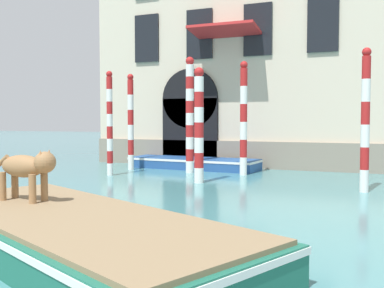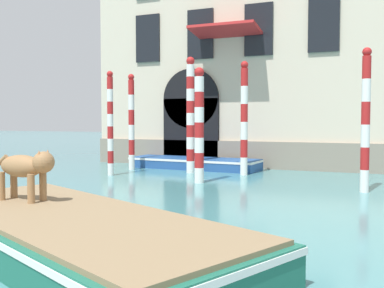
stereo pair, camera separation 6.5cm
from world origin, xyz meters
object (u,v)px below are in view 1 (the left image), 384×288
object	(u,v)px
mooring_pole_4	(365,120)
mooring_pole_5	(190,115)
dog_on_deck	(27,167)
mooring_pole_0	(199,125)
mooring_pole_3	(244,118)
boat_moored_near_palazzo	(193,163)
mooring_pole_2	(131,122)
mooring_pole_1	(110,123)
boat_foreground	(72,231)

from	to	relation	value
mooring_pole_4	mooring_pole_5	distance (m)	6.06
dog_on_deck	mooring_pole_5	world-z (taller)	mooring_pole_5
mooring_pole_0	mooring_pole_3	bearing A→B (deg)	73.92
boat_moored_near_palazzo	mooring_pole_0	distance (m)	4.10
dog_on_deck	mooring_pole_2	distance (m)	9.40
mooring_pole_1	mooring_pole_4	bearing A→B (deg)	-3.18
boat_foreground	boat_moored_near_palazzo	xyz separation A→B (m)	(-2.53, 10.47, -0.07)
mooring_pole_5	mooring_pole_2	bearing A→B (deg)	177.51
mooring_pole_3	mooring_pole_5	xyz separation A→B (m)	(-1.87, -0.15, 0.11)
mooring_pole_1	mooring_pole_3	world-z (taller)	mooring_pole_3
boat_foreground	mooring_pole_0	distance (m)	7.20
mooring_pole_0	mooring_pole_1	size ratio (longest dim) A/B	0.97
mooring_pole_0	mooring_pole_1	bearing A→B (deg)	171.80
mooring_pole_3	dog_on_deck	bearing A→B (deg)	-96.37
boat_moored_near_palazzo	mooring_pole_0	bearing A→B (deg)	-61.45
mooring_pole_0	mooring_pole_2	bearing A→B (deg)	147.87
dog_on_deck	boat_moored_near_palazzo	size ratio (longest dim) A/B	0.25
boat_moored_near_palazzo	mooring_pole_2	size ratio (longest dim) A/B	1.44
boat_moored_near_palazzo	mooring_pole_3	bearing A→B (deg)	-23.34
mooring_pole_0	mooring_pole_3	world-z (taller)	mooring_pole_3
boat_foreground	boat_moored_near_palazzo	bearing A→B (deg)	127.18
mooring_pole_4	mooring_pole_3	bearing A→B (deg)	149.37
dog_on_deck	mooring_pole_4	xyz separation A→B (m)	(4.80, 6.57, 0.76)
boat_moored_near_palazzo	dog_on_deck	bearing A→B (deg)	-79.04
boat_moored_near_palazzo	mooring_pole_2	bearing A→B (deg)	-145.14
mooring_pole_1	mooring_pole_2	bearing A→B (deg)	98.23
boat_foreground	dog_on_deck	distance (m)	1.54
mooring_pole_3	boat_foreground	bearing A→B (deg)	-88.47
boat_foreground	dog_on_deck	bearing A→B (deg)	-177.71
mooring_pole_1	dog_on_deck	bearing A→B (deg)	-66.66
mooring_pole_1	mooring_pole_5	xyz separation A→B (m)	(2.14, 1.67, 0.28)
mooring_pole_1	mooring_pole_4	xyz separation A→B (m)	(7.82, -0.43, 0.11)
boat_foreground	mooring_pole_5	world-z (taller)	mooring_pole_5
boat_moored_near_palazzo	mooring_pole_0	size ratio (longest dim) A/B	1.51
dog_on_deck	mooring_pole_2	world-z (taller)	mooring_pole_2
mooring_pole_3	boat_moored_near_palazzo	bearing A→B (deg)	153.08
boat_moored_near_palazzo	mooring_pole_0	world-z (taller)	mooring_pole_0
dog_on_deck	mooring_pole_5	size ratio (longest dim) A/B	0.31
mooring_pole_1	mooring_pole_5	size ratio (longest dim) A/B	0.86
mooring_pole_1	mooring_pole_3	distance (m)	4.41
boat_foreground	mooring_pole_2	xyz separation A→B (m)	(-4.51, 9.26, 1.48)
dog_on_deck	mooring_pole_4	world-z (taller)	mooring_pole_4
dog_on_deck	boat_foreground	bearing A→B (deg)	-18.48
boat_moored_near_palazzo	mooring_pole_2	distance (m)	2.79
boat_foreground	mooring_pole_3	xyz separation A→B (m)	(-0.25, 9.31, 1.61)
boat_foreground	dog_on_deck	xyz separation A→B (m)	(-1.23, 0.48, 0.79)
boat_foreground	mooring_pole_1	size ratio (longest dim) A/B	1.90
mooring_pole_2	mooring_pole_4	distance (m)	8.38
mooring_pole_0	mooring_pole_2	xyz separation A→B (m)	(-3.60, 2.26, 0.08)
boat_moored_near_palazzo	mooring_pole_1	bearing A→B (deg)	-116.49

